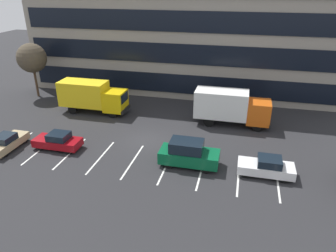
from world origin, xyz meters
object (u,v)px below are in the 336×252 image
Objects in this scene: box_truck_orange at (231,106)px; sedan_white at (266,167)px; box_truck_yellow_all at (92,95)px; bare_tree at (32,58)px; sedan_maroon at (58,141)px; sedan_tan at (7,142)px; suv_forest at (188,154)px.

sedan_white is (3.26, -8.68, -1.27)m from box_truck_orange.
box_truck_yellow_all is 1.13× the size of bare_tree.
sedan_maroon is at bearing -148.48° from box_truck_orange.
sedan_white is (17.38, -0.02, 0.01)m from sedan_maroon.
sedan_maroon is at bearing -84.66° from box_truck_yellow_all.
sedan_white is at bearing 3.07° from sedan_tan.
bare_tree reaches higher than box_truck_orange.
suv_forest is at bearing -0.02° from sedan_maroon.
box_truck_yellow_all reaches higher than sedan_maroon.
bare_tree reaches higher than sedan_tan.
sedan_tan is at bearing -151.74° from box_truck_orange.
sedan_white is (18.16, -8.42, -1.24)m from box_truck_yellow_all.
suv_forest is (15.64, 1.17, 0.36)m from sedan_tan.
box_truck_yellow_all is 10.24m from sedan_tan.
box_truck_yellow_all is 8.52m from sedan_maroon.
box_truck_yellow_all is 10.17m from bare_tree.
bare_tree reaches higher than suv_forest.
sedan_white is 0.88× the size of suv_forest.
box_truck_orange is 1.93× the size of sedan_tan.
sedan_white is at bearing -0.16° from suv_forest.
box_truck_orange is at bearing 110.61° from sedan_white.
suv_forest reaches higher than sedan_maroon.
sedan_tan is 0.59× the size of bare_tree.
sedan_maroon is 4.34m from sedan_tan.
sedan_white is at bearing -69.39° from box_truck_orange.
box_truck_yellow_all is 1.81× the size of sedan_white.
box_truck_orange is 9.11m from suv_forest.
suv_forest is (-2.65, -8.66, -0.95)m from box_truck_orange.
suv_forest is 24.70m from bare_tree.
box_truck_orange reaches higher than suv_forest.
sedan_tan is 0.84× the size of suv_forest.
box_truck_orange reaches higher than sedan_maroon.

